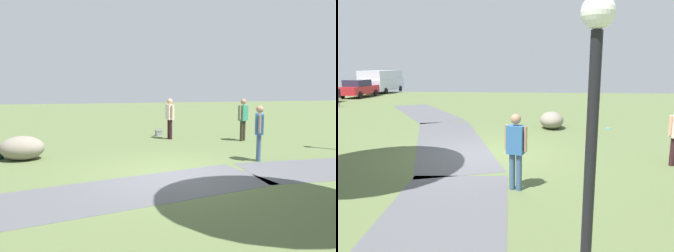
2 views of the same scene
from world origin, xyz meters
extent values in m
plane|color=#54633A|center=(0.00, 0.00, 0.00)|extent=(48.00, 48.00, 0.00)
cube|color=#4F5055|center=(1.77, 1.39, 0.00)|extent=(8.32, 4.74, 0.01)
ellipsoid|color=gray|center=(4.41, -2.52, 0.37)|extent=(1.40, 1.09, 0.74)
cylinder|color=#31171C|center=(-0.74, -5.48, 0.40)|extent=(0.13, 0.13, 0.80)
cylinder|color=#31171C|center=(-0.69, -5.64, 0.40)|extent=(0.13, 0.13, 0.80)
cube|color=silver|center=(-0.71, -5.56, 1.10)|extent=(0.33, 0.41, 0.60)
cylinder|color=tan|center=(-0.77, -5.35, 1.13)|extent=(0.08, 0.08, 0.53)
cylinder|color=tan|center=(-0.66, -5.77, 1.13)|extent=(0.08, 0.08, 0.53)
sphere|color=tan|center=(-0.71, -5.56, 1.53)|extent=(0.22, 0.22, 0.22)
cylinder|color=#395573|center=(-2.83, -1.36, 0.41)|extent=(0.13, 0.13, 0.83)
cylinder|color=#395573|center=(-2.78, -1.21, 0.41)|extent=(0.13, 0.13, 0.83)
cube|color=#2F5F94|center=(-2.81, -1.28, 1.14)|extent=(0.34, 0.42, 0.62)
cylinder|color=#A0785D|center=(-2.87, -1.49, 1.17)|extent=(0.08, 0.08, 0.55)
cylinder|color=#A0785D|center=(-2.74, -1.07, 1.17)|extent=(0.08, 0.08, 0.55)
sphere|color=#A0785D|center=(-2.81, -1.28, 1.59)|extent=(0.22, 0.22, 0.22)
cylinder|color=#2E2C1C|center=(-3.57, -4.77, 0.40)|extent=(0.13, 0.13, 0.81)
cylinder|color=#2E2C1C|center=(-3.44, -4.67, 0.40)|extent=(0.13, 0.13, 0.81)
cube|color=#308166|center=(-3.50, -4.72, 1.11)|extent=(0.43, 0.41, 0.60)
cylinder|color=#A77455|center=(-3.68, -4.86, 1.14)|extent=(0.08, 0.08, 0.54)
cylinder|color=#A77455|center=(-3.33, -4.59, 1.14)|extent=(0.08, 0.08, 0.54)
sphere|color=#A77455|center=(-3.50, -4.72, 1.55)|extent=(0.22, 0.22, 0.22)
cube|color=gray|center=(-0.37, -6.44, 0.12)|extent=(0.34, 0.27, 0.24)
torus|color=gray|center=(-0.37, -6.44, 0.30)|extent=(0.37, 0.37, 0.02)
cube|color=black|center=(5.05, -2.71, 0.12)|extent=(0.12, 0.20, 0.18)
cylinder|color=#3C94D2|center=(4.55, -5.02, 0.01)|extent=(0.24, 0.24, 0.02)
camera|label=1|loc=(1.71, 9.96, 2.74)|focal=41.89mm
camera|label=2|loc=(-9.41, -1.60, 2.69)|focal=33.66mm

